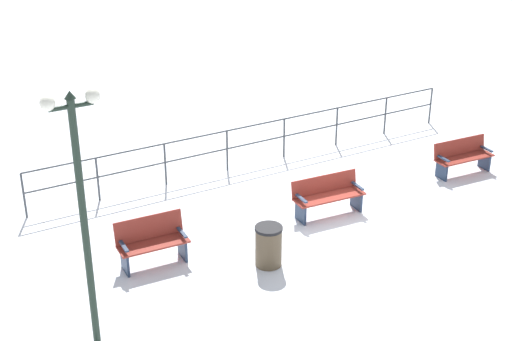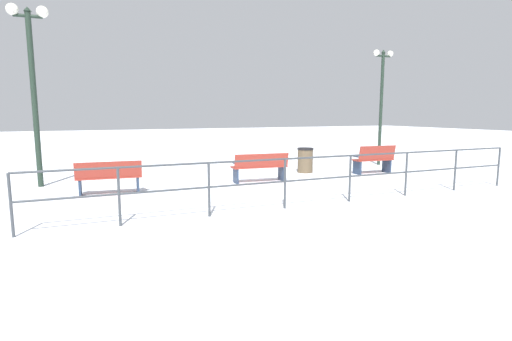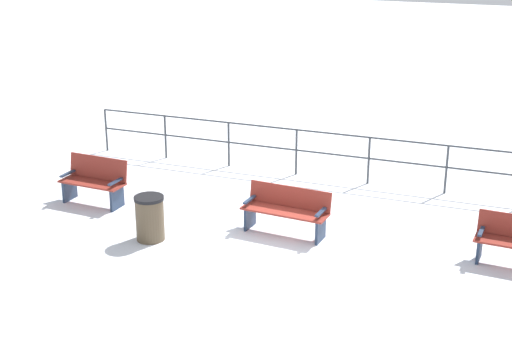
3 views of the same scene
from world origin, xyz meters
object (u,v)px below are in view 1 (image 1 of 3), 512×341
at_px(bench_third, 462,156).
at_px(lamppost_near, 80,188).
at_px(bench_second, 328,195).
at_px(trash_bin, 269,246).
at_px(bench_nearest, 152,241).

distance_m(bench_third, lamppost_near, 10.65).
distance_m(bench_second, trash_bin, 2.54).
height_order(lamppost_near, trash_bin, lamppost_near).
distance_m(bench_nearest, bench_second, 4.20).
bearing_deg(bench_nearest, trash_bin, 61.87).
bearing_deg(trash_bin, bench_third, 101.58).
height_order(bench_nearest, lamppost_near, lamppost_near).
bearing_deg(lamppost_near, bench_third, 100.89).
xyz_separation_m(lamppost_near, trash_bin, (-0.64, 3.74, -2.44)).
bearing_deg(bench_third, bench_nearest, -85.36).
bearing_deg(bench_second, bench_nearest, -85.66).
xyz_separation_m(bench_second, lamppost_near, (1.83, -5.98, 2.40)).
height_order(bench_second, bench_third, bench_second).
distance_m(bench_nearest, trash_bin, 2.30).
bearing_deg(trash_bin, bench_second, 117.95).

